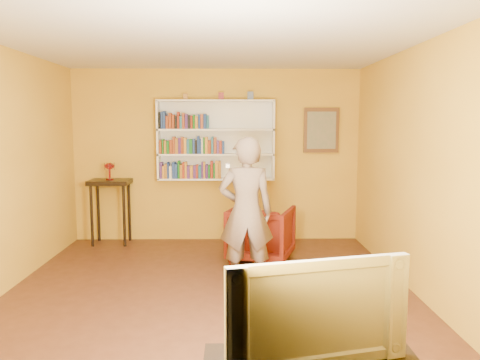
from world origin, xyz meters
name	(u,v)px	position (x,y,z in m)	size (l,w,h in m)	color
room_shell	(209,203)	(0.00, 0.00, 1.02)	(5.30, 5.80, 2.88)	#442416
bookshelf	(216,140)	(0.00, 2.41, 1.59)	(1.80, 0.29, 1.23)	white
books_row_lower	(191,171)	(-0.39, 2.30, 1.13)	(0.93, 0.19, 0.27)	#492570
books_row_middle	(192,146)	(-0.37, 2.30, 1.51)	(0.99, 0.19, 0.27)	brown
books_row_upper	(184,121)	(-0.49, 2.30, 1.89)	(0.76, 0.19, 0.27)	black
ornament_left	(185,97)	(-0.46, 2.35, 2.26)	(0.07, 0.07, 0.10)	#B47B33
ornament_centre	(221,96)	(0.08, 2.35, 2.27)	(0.08, 0.08, 0.11)	maroon
ornament_right	(250,96)	(0.53, 2.35, 2.28)	(0.09, 0.09, 0.12)	slate
framed_painting	(321,130)	(1.65, 2.46, 1.75)	(0.55, 0.05, 0.70)	#553318
console_table	(110,191)	(-1.63, 2.25, 0.83)	(0.61, 0.47, 1.00)	black
ruby_lustre	(109,168)	(-1.63, 2.25, 1.19)	(0.16, 0.16, 0.26)	maroon
armchair	(261,233)	(0.64, 1.30, 0.37)	(0.80, 0.82, 0.75)	#4D0A05
person	(246,212)	(0.41, 0.32, 0.86)	(0.62, 0.41, 1.71)	#6E5C50
game_remote	(228,165)	(0.20, 0.02, 1.41)	(0.04, 0.15, 0.04)	white
television	(312,307)	(0.72, -2.25, 0.78)	(1.10, 0.14, 0.63)	black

